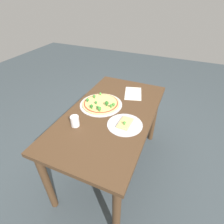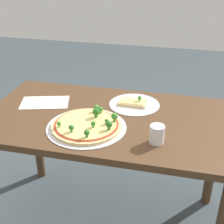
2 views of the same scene
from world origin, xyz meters
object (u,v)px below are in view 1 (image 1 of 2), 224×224
object	(u,v)px
dining_table	(111,121)
pizza_tray_slice	(125,124)
pizza_tray_whole	(101,104)
drinking_cup	(75,121)

from	to	relation	value
dining_table	pizza_tray_slice	world-z (taller)	pizza_tray_slice
pizza_tray_whole	pizza_tray_slice	distance (m)	0.36
dining_table	pizza_tray_slice	xyz separation A→B (m)	(-0.11, -0.17, 0.11)
dining_table	drinking_cup	distance (m)	0.36
pizza_tray_slice	drinking_cup	world-z (taller)	drinking_cup
dining_table	drinking_cup	xyz separation A→B (m)	(-0.27, 0.19, 0.15)
dining_table	pizza_tray_whole	size ratio (longest dim) A/B	3.34
pizza_tray_whole	drinking_cup	world-z (taller)	drinking_cup
pizza_tray_slice	drinking_cup	distance (m)	0.40
dining_table	pizza_tray_whole	distance (m)	0.19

